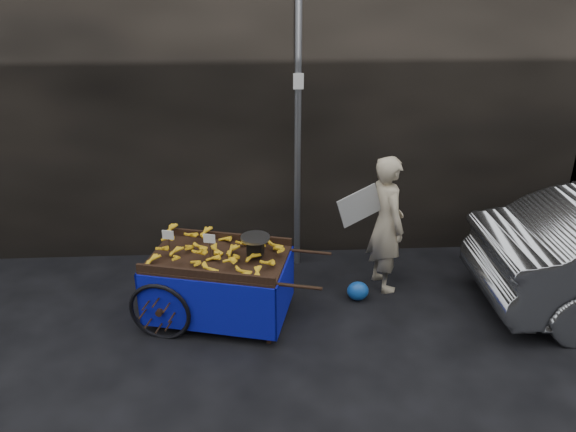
{
  "coord_description": "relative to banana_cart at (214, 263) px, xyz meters",
  "views": [
    {
      "loc": [
        -0.17,
        -5.22,
        3.69
      ],
      "look_at": [
        0.14,
        0.5,
        1.05
      ],
      "focal_mm": 35.0,
      "sensor_mm": 36.0,
      "label": 1
    }
  ],
  "objects": [
    {
      "name": "ground",
      "position": [
        0.69,
        -0.11,
        -0.68
      ],
      "size": [
        80.0,
        80.0,
        0.0
      ],
      "primitive_type": "plane",
      "color": "black",
      "rests_on": "ground"
    },
    {
      "name": "building_wall",
      "position": [
        1.08,
        2.49,
        1.82
      ],
      "size": [
        13.5,
        2.0,
        5.0
      ],
      "color": "black",
      "rests_on": "ground"
    },
    {
      "name": "street_pole",
      "position": [
        0.99,
        1.19,
        1.33
      ],
      "size": [
        0.12,
        0.1,
        4.0
      ],
      "color": "slate",
      "rests_on": "ground"
    },
    {
      "name": "banana_cart",
      "position": [
        0.0,
        0.0,
        0.0
      ],
      "size": [
        2.19,
        1.37,
        1.1
      ],
      "rotation": [
        0.0,
        0.0,
        -0.25
      ],
      "color": "black",
      "rests_on": "ground"
    },
    {
      "name": "vendor",
      "position": [
        2.0,
        0.55,
        0.16
      ],
      "size": [
        0.91,
        0.69,
        1.68
      ],
      "rotation": [
        0.0,
        0.0,
        1.83
      ],
      "color": "tan",
      "rests_on": "ground"
    },
    {
      "name": "plastic_bag",
      "position": [
        1.64,
        0.25,
        -0.57
      ],
      "size": [
        0.26,
        0.21,
        0.23
      ],
      "primitive_type": "ellipsoid",
      "color": "#1750AF",
      "rests_on": "ground"
    }
  ]
}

